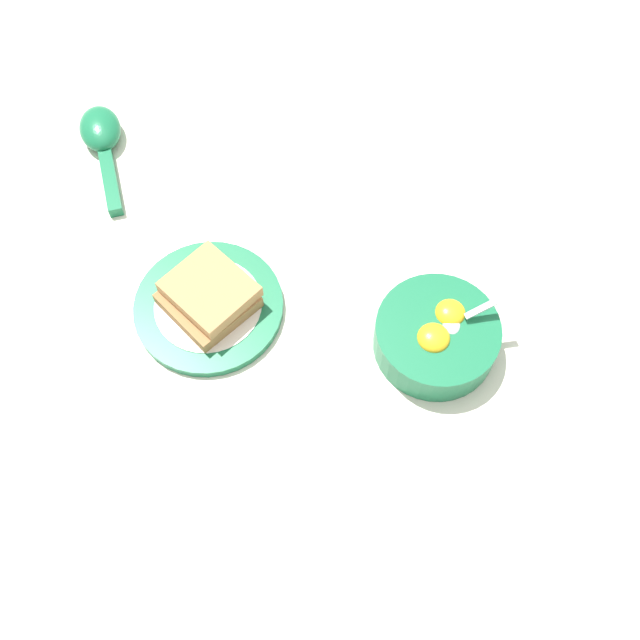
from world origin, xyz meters
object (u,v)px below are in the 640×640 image
Objects in this scene: egg_bowl at (437,336)px; toast_plate at (209,307)px; soup_spoon at (102,137)px; toast_sandwich at (209,295)px.

egg_bowl reaches higher than toast_plate.
toast_plate is (0.06, 0.26, -0.02)m from egg_bowl.
soup_spoon reaches higher than toast_plate.
toast_sandwich is (0.00, -0.00, 0.02)m from toast_plate.
soup_spoon is (0.25, 0.14, -0.01)m from toast_sandwich.
toast_plate is at bearing 126.32° from toast_sandwich.
egg_bowl reaches higher than soup_spoon.
toast_sandwich is 0.74× the size of soup_spoon.
egg_bowl is 0.51m from soup_spoon.
toast_sandwich is at bearing -53.68° from toast_plate.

